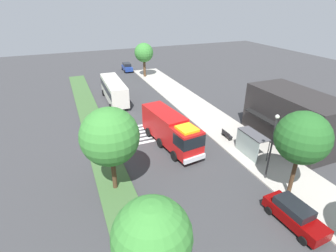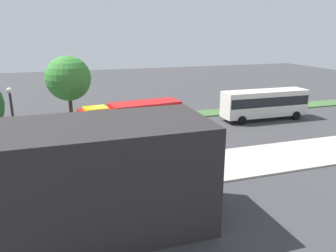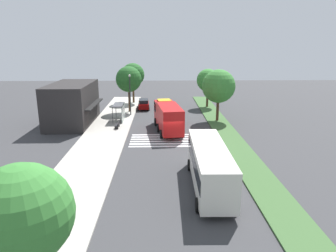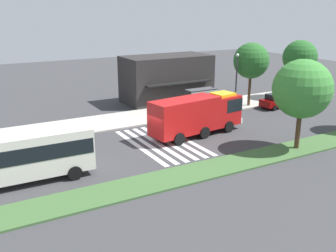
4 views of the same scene
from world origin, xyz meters
TOP-DOWN VIEW (x-y plane):
  - ground_plane at (0.00, 0.00)m, footprint 120.00×120.00m
  - sidewalk at (0.00, 8.31)m, footprint 60.00×5.60m
  - median_strip at (0.00, -7.01)m, footprint 60.00×3.00m
  - crosswalk at (0.32, 0.00)m, footprint 4.95×9.92m
  - fire_truck at (4.44, 0.45)m, footprint 9.85×3.76m
  - transit_bus at (-12.20, -2.48)m, footprint 10.25×2.96m
  - bus_stop_shelter at (9.47, 7.14)m, footprint 3.50×1.40m
  - bench_near_shelter at (5.47, 7.12)m, footprint 1.60×0.50m
  - street_lamp at (13.34, 6.11)m, footprint 0.36×0.36m
  - storefront_building at (8.50, 13.83)m, footprint 10.90×6.25m
  - median_tree_far_west at (9.38, -7.01)m, footprint 4.80×4.80m

SIDE VIEW (x-z plane):
  - ground_plane at x=0.00m, z-range 0.00..0.00m
  - crosswalk at x=0.32m, z-range 0.00..0.01m
  - sidewalk at x=0.00m, z-range 0.00..0.14m
  - median_strip at x=0.00m, z-range 0.00..0.14m
  - bench_near_shelter at x=5.47m, z-range 0.14..1.04m
  - bus_stop_shelter at x=9.47m, z-range 0.66..3.12m
  - transit_bus at x=-12.20m, z-range 0.33..3.77m
  - fire_truck at x=4.44m, z-range 0.25..3.87m
  - storefront_building at x=8.50m, z-range 0.00..5.75m
  - street_lamp at x=13.34m, z-range 0.70..7.06m
  - median_tree_far_west at x=9.38m, z-range 1.45..8.89m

